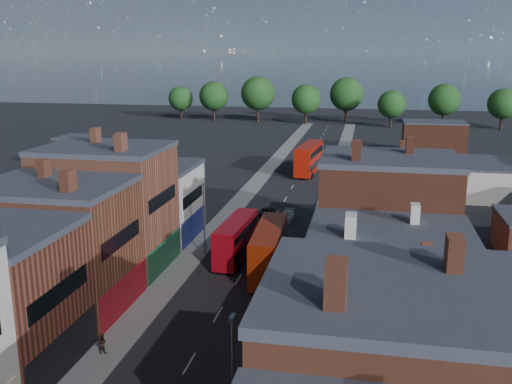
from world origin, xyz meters
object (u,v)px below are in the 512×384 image
at_px(ped_3, 298,262).
at_px(bus_0, 236,238).
at_px(bus_2, 309,158).
at_px(car_2, 266,212).
at_px(bus_1, 269,249).
at_px(ped_1, 102,343).
at_px(car_3, 287,216).

bearing_deg(ped_3, bus_0, 63.73).
height_order(bus_2, car_2, bus_2).
bearing_deg(bus_1, bus_0, 136.88).
bearing_deg(bus_0, ped_1, -100.79).
distance_m(bus_1, bus_2, 49.52).
relative_size(car_3, ped_1, 2.65).
bearing_deg(bus_0, ped_3, -16.47).
xyz_separation_m(bus_1, ped_1, (-9.44, -17.90, -1.75)).
xyz_separation_m(bus_1, car_2, (-3.90, 20.46, -2.11)).
xyz_separation_m(bus_2, car_2, (-2.70, -29.05, -2.38)).
height_order(bus_0, ped_1, bus_0).
xyz_separation_m(bus_2, car_3, (0.29, -30.32, -2.32)).
relative_size(bus_2, car_2, 3.31).
height_order(ped_1, ped_3, ped_3).
height_order(bus_1, car_3, bus_1).
height_order(bus_1, car_2, bus_1).
distance_m(bus_1, car_2, 20.93).
height_order(bus_0, car_3, bus_0).
xyz_separation_m(ped_1, ped_3, (12.31, 18.99, 0.15)).
bearing_deg(car_2, bus_2, 82.03).
height_order(bus_0, bus_1, bus_1).
bearing_deg(ped_3, car_3, 4.94).
distance_m(car_2, ped_1, 38.75).
bearing_deg(bus_2, car_2, -89.65).
height_order(car_3, ped_3, ped_3).
bearing_deg(bus_0, bus_1, -37.51).
xyz_separation_m(bus_0, bus_2, (3.00, 45.92, 0.56)).
height_order(car_2, ped_1, ped_1).
height_order(bus_1, ped_1, bus_1).
bearing_deg(ped_1, car_3, -105.33).
xyz_separation_m(bus_1, car_3, (-0.91, 19.18, -2.05)).
relative_size(bus_0, bus_1, 0.89).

